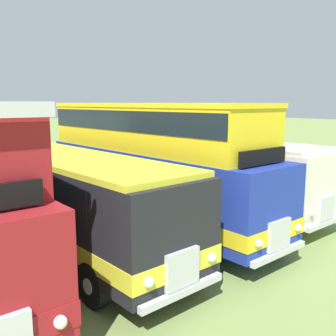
# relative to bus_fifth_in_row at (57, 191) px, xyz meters

# --- Properties ---
(bus_fifth_in_row) EXTENTS (3.21, 11.47, 2.99)m
(bus_fifth_in_row) POSITION_rel_bus_fifth_in_row_xyz_m (0.00, 0.00, 0.00)
(bus_fifth_in_row) COLOR black
(bus_fifth_in_row) RESTS_ON ground
(bus_sixth_in_row) EXTENTS (2.99, 10.70, 4.49)m
(bus_sixth_in_row) POSITION_rel_bus_fifth_in_row_xyz_m (3.43, -0.27, 0.71)
(bus_sixth_in_row) COLOR #1E339E
(bus_sixth_in_row) RESTS_ON ground
(bus_seventh_in_row) EXTENTS (2.89, 10.58, 2.99)m
(bus_seventh_in_row) POSITION_rel_bus_fifth_in_row_xyz_m (6.87, 0.21, -0.00)
(bus_seventh_in_row) COLOR silver
(bus_seventh_in_row) RESTS_ON ground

